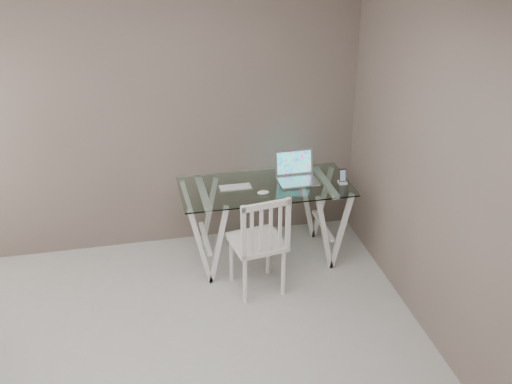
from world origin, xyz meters
The scene contains 7 objects.
room centered at (-0.06, 0.02, 1.72)m, with size 4.50×4.52×2.71m.
desk centered at (1.02, 1.72, 0.38)m, with size 1.50×0.70×0.75m.
chair centered at (0.86, 1.21, 0.51)m, with size 0.48×0.48×0.92m.
laptop centered at (1.32, 1.80, 0.80)m, with size 0.35×0.30×0.24m.
keyboard centered at (0.75, 1.74, 0.75)m, with size 0.30×0.13×0.01m, color silver.
mouse centered at (0.96, 1.57, 0.76)m, with size 0.10×0.06×0.03m, color white.
phone_dock centered at (1.70, 1.63, 0.78)m, with size 0.07×0.07×0.13m.
Camera 1 is at (-0.14, -3.19, 3.23)m, focal length 45.00 mm.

